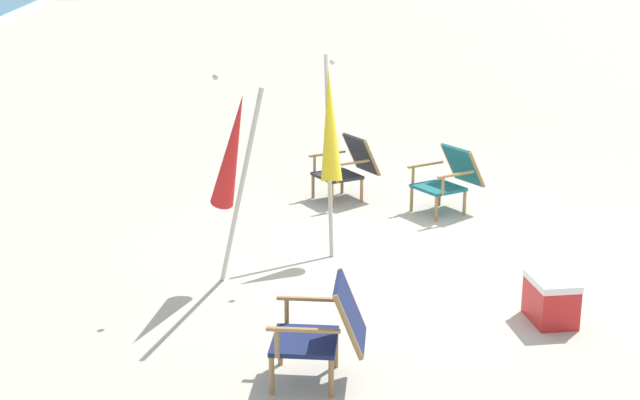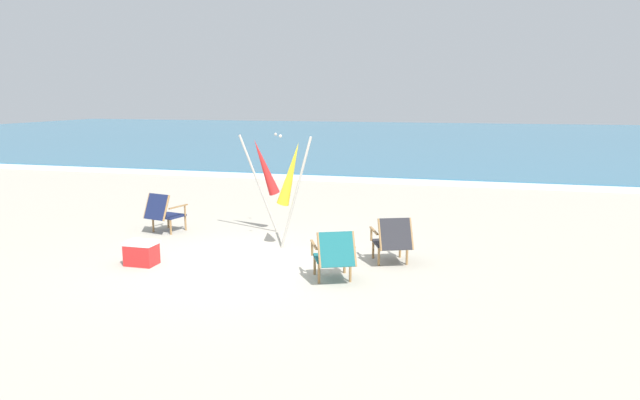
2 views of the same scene
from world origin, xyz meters
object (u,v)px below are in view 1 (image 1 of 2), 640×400
(cooler_box, at_px, (551,299))
(beach_chair_front_left, at_px, (449,177))
(beach_chair_back_left, at_px, (348,166))
(beach_chair_far_center, at_px, (325,328))
(umbrella_furled_yellow, at_px, (330,126))
(umbrella_furled_red, at_px, (232,153))

(cooler_box, bearing_deg, beach_chair_front_left, -0.36)
(beach_chair_front_left, distance_m, cooler_box, 3.24)
(beach_chair_back_left, bearing_deg, beach_chair_far_center, 168.14)
(beach_chair_front_left, xyz_separation_m, cooler_box, (-3.24, 0.02, -0.22))
(umbrella_furled_yellow, xyz_separation_m, cooler_box, (-2.04, -1.62, -1.14))
(cooler_box, bearing_deg, beach_chair_far_center, 111.03)
(beach_chair_back_left, distance_m, cooler_box, 4.10)
(beach_chair_front_left, height_order, beach_chair_far_center, beach_chair_far_center)
(beach_chair_back_left, height_order, beach_chair_front_left, beach_chair_back_left)
(beach_chair_back_left, relative_size, cooler_box, 1.82)
(beach_chair_front_left, distance_m, beach_chair_far_center, 4.56)
(beach_chair_back_left, xyz_separation_m, beach_chair_front_left, (-0.71, -1.11, -0.00))
(beach_chair_far_center, xyz_separation_m, cooler_box, (0.80, -2.09, -0.23))
(beach_chair_back_left, relative_size, beach_chair_far_center, 1.10)
(beach_chair_front_left, xyz_separation_m, beach_chair_far_center, (-4.04, 2.11, 0.01))
(beach_chair_far_center, distance_m, cooler_box, 2.25)
(umbrella_furled_yellow, bearing_deg, cooler_box, -141.67)
(umbrella_furled_yellow, bearing_deg, beach_chair_back_left, -15.49)
(beach_chair_front_left, bearing_deg, beach_chair_far_center, 152.44)
(beach_chair_far_center, xyz_separation_m, umbrella_furled_red, (1.96, 0.56, 0.88))
(beach_chair_back_left, distance_m, umbrella_furled_yellow, 2.17)
(beach_chair_far_center, bearing_deg, umbrella_furled_yellow, -9.38)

